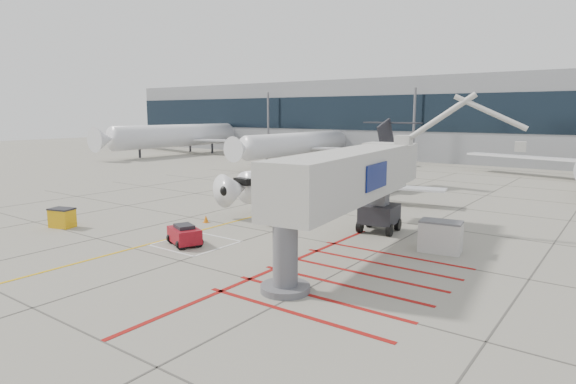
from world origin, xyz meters
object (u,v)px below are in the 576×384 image
Objects in this scene: regional_jet at (309,162)px; spill_bin at (62,218)px; jet_bridge at (345,187)px; pushback_tug at (184,234)px.

regional_jet is 17.22× the size of spill_bin.
jet_bridge is 12.24× the size of spill_bin.
spill_bin is at bearing -169.50° from jet_bridge.
pushback_tug is (-8.84, -4.04, -3.24)m from jet_bridge.
regional_jet is at bearing 49.05° from spill_bin.
spill_bin is (-10.51, -1.96, 0.02)m from pushback_tug.
regional_jet is 20.57m from spill_bin.
pushback_tug is at bearing -5.44° from spill_bin.
jet_bridge is 8.43× the size of pushback_tug.
spill_bin is (-8.58, -18.46, -2.92)m from regional_jet.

